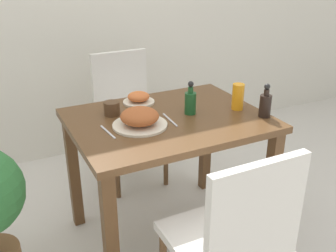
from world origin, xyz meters
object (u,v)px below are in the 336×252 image
at_px(condiment_bottle, 265,104).
at_px(chair_near, 233,238).
at_px(food_plate, 140,118).
at_px(chair_far, 127,110).
at_px(sauce_bottle, 190,102).
at_px(side_plate, 139,98).
at_px(drink_cup, 112,108).
at_px(juice_glass, 238,97).

bearing_deg(condiment_bottle, chair_near, -136.49).
relative_size(chair_near, food_plate, 3.34).
xyz_separation_m(chair_far, condiment_bottle, (0.41, -0.95, 0.30)).
xyz_separation_m(chair_near, sauce_bottle, (0.20, 0.71, 0.30)).
relative_size(chair_near, side_plate, 5.09).
bearing_deg(chair_near, drink_cup, -78.41).
bearing_deg(juice_glass, chair_far, 113.44).
height_order(chair_near, juice_glass, chair_near).
bearing_deg(drink_cup, condiment_bottle, -28.11).
height_order(food_plate, side_plate, food_plate).
distance_m(chair_far, juice_glass, 0.93).
xyz_separation_m(side_plate, juice_glass, (0.45, -0.33, 0.04)).
xyz_separation_m(chair_near, food_plate, (-0.10, 0.67, 0.27)).
bearing_deg(food_plate, sauce_bottle, 6.24).
xyz_separation_m(chair_near, condiment_bottle, (0.52, 0.50, 0.30)).
xyz_separation_m(chair_near, juice_glass, (0.46, 0.65, 0.30)).
distance_m(food_plate, juice_glass, 0.57).
relative_size(sauce_bottle, condiment_bottle, 1.00).
distance_m(chair_far, drink_cup, 0.70).
height_order(chair_near, drink_cup, chair_near).
bearing_deg(juice_glass, food_plate, 177.62).
relative_size(side_plate, condiment_bottle, 0.99).
bearing_deg(chair_far, condiment_bottle, -66.65).
relative_size(side_plate, sauce_bottle, 0.99).
height_order(juice_glass, sauce_bottle, sauce_bottle).
bearing_deg(side_plate, chair_near, -90.85).
height_order(food_plate, drink_cup, food_plate).
bearing_deg(food_plate, drink_cup, 110.27).
distance_m(food_plate, drink_cup, 0.21).
relative_size(chair_near, juice_glass, 6.38).
distance_m(chair_near, side_plate, 1.01).
relative_size(chair_near, chair_far, 1.00).
distance_m(side_plate, juice_glass, 0.55).
bearing_deg(drink_cup, chair_near, -78.41).
distance_m(chair_far, sauce_bottle, 0.81).
bearing_deg(food_plate, chair_far, 74.43).
bearing_deg(food_plate, condiment_bottle, -15.49).
relative_size(chair_far, side_plate, 5.09).
xyz_separation_m(food_plate, side_plate, (0.12, 0.30, -0.01)).
bearing_deg(chair_far, juice_glass, -66.56).
relative_size(chair_far, sauce_bottle, 5.06).
relative_size(side_plate, drink_cup, 2.12).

